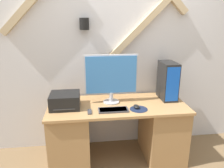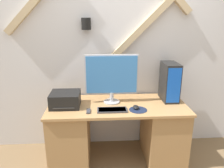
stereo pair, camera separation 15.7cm
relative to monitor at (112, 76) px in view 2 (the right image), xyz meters
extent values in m
cube|color=silver|center=(0.07, 0.34, 0.27)|extent=(6.40, 0.05, 2.70)
cube|color=tan|center=(0.39, 0.27, 0.55)|extent=(0.88, 0.08, 0.88)
cube|color=tan|center=(-0.89, 0.27, 0.86)|extent=(0.79, 0.08, 0.79)
cylinder|color=black|center=(-0.30, 0.25, 0.60)|extent=(0.12, 0.12, 0.14)
cube|color=tan|center=(0.07, -0.08, -0.35)|extent=(1.66, 0.71, 0.03)
cube|color=#A4794B|center=(-0.52, -0.08, -0.72)|extent=(0.47, 0.66, 0.72)
cube|color=#A4794B|center=(0.65, -0.08, -0.72)|extent=(0.47, 0.66, 0.72)
cylinder|color=#B7B7BC|center=(0.00, 0.00, -0.32)|extent=(0.20, 0.20, 0.02)
cylinder|color=#B7B7BC|center=(0.00, 0.00, -0.26)|extent=(0.05, 0.05, 0.11)
cube|color=#B7B7BC|center=(0.00, 0.01, 0.02)|extent=(0.64, 0.03, 0.48)
cube|color=#387AC6|center=(0.00, -0.01, 0.02)|extent=(0.61, 0.01, 0.45)
cube|color=#3D3D42|center=(-0.01, -0.26, -0.32)|extent=(0.34, 0.15, 0.02)
cube|color=#5B5B60|center=(-0.01, -0.26, -0.32)|extent=(0.31, 0.13, 0.01)
cylinder|color=#19233D|center=(0.29, -0.25, -0.33)|extent=(0.21, 0.21, 0.00)
ellipsoid|color=black|center=(0.26, -0.23, -0.31)|extent=(0.07, 0.10, 0.04)
cube|color=black|center=(0.73, 0.05, -0.09)|extent=(0.18, 0.33, 0.48)
cube|color=blue|center=(0.73, -0.11, -0.09)|extent=(0.16, 0.01, 0.43)
cube|color=black|center=(-0.55, -0.08, -0.25)|extent=(0.34, 0.31, 0.17)
cube|color=#333333|center=(-0.55, -0.18, -0.29)|extent=(0.24, 0.14, 0.01)
cube|color=#38383D|center=(-0.27, -0.27, -0.32)|extent=(0.04, 0.12, 0.02)
camera|label=1|loc=(-0.30, -2.50, 0.69)|focal=35.00mm
camera|label=2|loc=(-0.15, -2.52, 0.69)|focal=35.00mm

